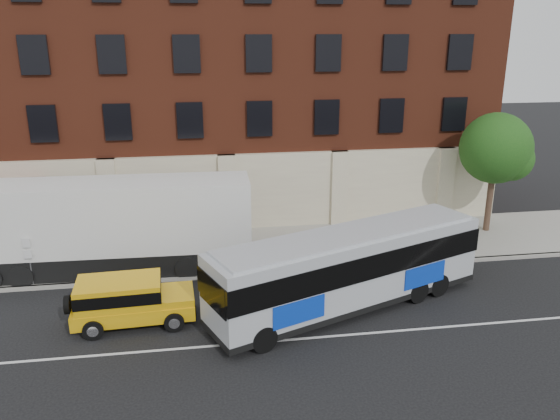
{
  "coord_description": "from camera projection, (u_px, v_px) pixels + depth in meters",
  "views": [
    {
      "loc": [
        -1.5,
        -16.2,
        10.28
      ],
      "look_at": [
        1.82,
        5.5,
        3.12
      ],
      "focal_mm": 35.63,
      "sensor_mm": 36.0,
      "label": 1
    }
  ],
  "objects": [
    {
      "name": "lane_line",
      "position": [
        250.0,
        343.0,
        19.1
      ],
      "size": [
        60.0,
        0.12,
        0.01
      ],
      "primitive_type": "cube",
      "color": "beige",
      "rests_on": "ground"
    },
    {
      "name": "yellow_suv",
      "position": [
        128.0,
        299.0,
        20.07
      ],
      "size": [
        4.62,
        2.18,
        1.74
      ],
      "color": "gold",
      "rests_on": "ground"
    },
    {
      "name": "building",
      "position": [
        219.0,
        78.0,
        32.18
      ],
      "size": [
        30.0,
        12.1,
        15.0
      ],
      "color": "maroon",
      "rests_on": "sidewalk"
    },
    {
      "name": "ground",
      "position": [
        251.0,
        351.0,
        18.63
      ],
      "size": [
        120.0,
        120.0,
        0.0
      ],
      "primitive_type": "plane",
      "color": "black",
      "rests_on": "ground"
    },
    {
      "name": "sidewalk",
      "position": [
        232.0,
        249.0,
        27.06
      ],
      "size": [
        60.0,
        6.0,
        0.15
      ],
      "primitive_type": "cube",
      "color": "#9C988E",
      "rests_on": "ground"
    },
    {
      "name": "street_tree",
      "position": [
        496.0,
        151.0,
        28.13
      ],
      "size": [
        3.6,
        3.6,
        6.2
      ],
      "color": "#3E2A1F",
      "rests_on": "sidewalk"
    },
    {
      "name": "sign_pole",
      "position": [
        29.0,
        256.0,
        22.73
      ],
      "size": [
        0.3,
        0.2,
        2.5
      ],
      "color": "slate",
      "rests_on": "ground"
    },
    {
      "name": "city_bus",
      "position": [
        349.0,
        267.0,
        21.05
      ],
      "size": [
        11.4,
        6.47,
        3.1
      ],
      "color": "#A8ACB3",
      "rests_on": "ground"
    },
    {
      "name": "kerb",
      "position": [
        237.0,
        275.0,
        24.24
      ],
      "size": [
        60.0,
        0.25,
        0.15
      ],
      "primitive_type": "cube",
      "color": "#9C988E",
      "rests_on": "ground"
    },
    {
      "name": "shipping_container",
      "position": [
        107.0,
        229.0,
        24.1
      ],
      "size": [
        12.46,
        2.94,
        4.13
      ],
      "color": "black",
      "rests_on": "ground"
    }
  ]
}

